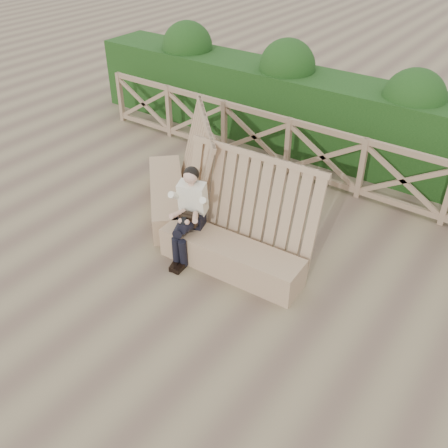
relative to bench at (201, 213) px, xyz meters
The scene contains 5 objects.
ground 1.34m from the bench, 52.46° to the right, with size 60.00×60.00×0.00m, color brown.
bench is the anchor object (origin of this frame).
woman 0.57m from the bench, 70.85° to the right, with size 0.49×0.85×1.37m.
guardrail 2.61m from the bench, 72.49° to the left, with size 10.10×0.09×1.10m.
hedge 3.78m from the bench, 78.00° to the left, with size 12.00×1.20×1.50m, color black.
Camera 1 is at (3.19, -3.88, 4.56)m, focal length 40.00 mm.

